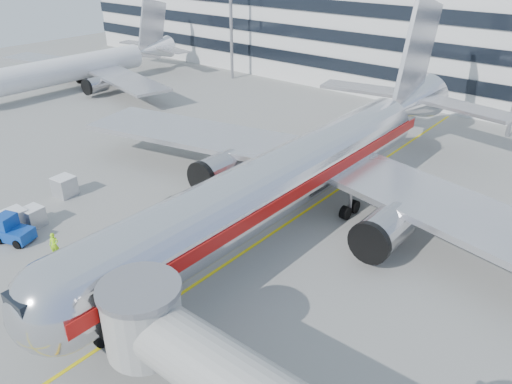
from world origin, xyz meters
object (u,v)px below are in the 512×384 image
Objects in this scene: belt_loader at (183,219)px; cargo_container_right at (65,186)px; main_jet at (304,168)px; baggage_tug at (12,230)px; cargo_container_front at (33,217)px; cargo_container_left at (15,220)px; ramp_worker at (54,245)px.

cargo_container_right is at bearing -165.71° from belt_loader.
main_jet is 22.97m from baggage_tug.
cargo_container_right is 1.10× the size of cargo_container_front.
baggage_tug is at bearing -34.06° from cargo_container_left.
baggage_tug reaches higher than belt_loader.
belt_loader is 1.36× the size of baggage_tug.
baggage_tug is 4.45m from ramp_worker.
belt_loader is 2.52× the size of cargo_container_left.
cargo_container_left reaches higher than cargo_container_front.
baggage_tug is at bearing -61.19° from cargo_container_right.
main_jet is at bearing 44.51° from cargo_container_front.
cargo_container_front is (2.80, -4.53, -0.10)m from cargo_container_right.
ramp_worker is (-10.27, -16.47, -3.31)m from main_jet.
ramp_worker is (-3.96, -8.82, 0.35)m from belt_loader.
cargo_container_left is 0.93× the size of ramp_worker.
baggage_tug is 1.70m from cargo_container_left.
belt_loader reaches higher than cargo_container_left.
baggage_tug is 1.90× the size of cargo_container_front.
ramp_worker reaches higher than cargo_container_front.
cargo_container_front is 5.38m from ramp_worker.
main_jet is at bearing 14.99° from ramp_worker.
main_jet is 21.46m from cargo_container_right.
cargo_container_right is at bearing 118.81° from baggage_tug.
belt_loader reaches higher than cargo_container_front.
belt_loader reaches higher than ramp_worker.
cargo_container_left is at bearing -113.03° from cargo_container_front.
cargo_container_front is at bearing -58.27° from cargo_container_right.
cargo_container_right is at bearing -149.68° from main_jet.
baggage_tug is 7.66m from cargo_container_right.
main_jet is at bearing 50.52° from belt_loader.
cargo_container_front is (-9.20, -7.59, 0.23)m from belt_loader.
main_jet is 19.69m from ramp_worker.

